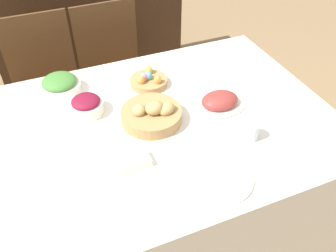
{
  "coord_description": "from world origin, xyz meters",
  "views": [
    {
      "loc": [
        -0.46,
        -1.14,
        1.77
      ],
      "look_at": [
        -0.02,
        -0.09,
        0.77
      ],
      "focal_mm": 38.0,
      "sensor_mm": 36.0,
      "label": 1
    }
  ],
  "objects": [
    {
      "name": "chair_far_center",
      "position": [
        -0.01,
        0.88,
        0.49
      ],
      "size": [
        0.43,
        0.43,
        0.89
      ],
      "rotation": [
        0.0,
        0.0,
        0.02
      ],
      "color": "brown",
      "rests_on": "ground"
    },
    {
      "name": "ham_platter",
      "position": [
        0.27,
        0.0,
        0.75
      ],
      "size": [
        0.28,
        0.19,
        0.07
      ],
      "color": "white",
      "rests_on": "dining_table"
    },
    {
      "name": "knife",
      "position": [
        0.21,
        -0.41,
        0.73
      ],
      "size": [
        0.02,
        0.19,
        0.0
      ],
      "rotation": [
        0.0,
        0.0,
        0.05
      ],
      "color": "silver",
      "rests_on": "dining_table"
    },
    {
      "name": "bread_basket",
      "position": [
        -0.06,
        0.02,
        0.76
      ],
      "size": [
        0.27,
        0.27,
        0.11
      ],
      "color": "#AD8451",
      "rests_on": "dining_table"
    },
    {
      "name": "butter_dish",
      "position": [
        -0.22,
        -0.21,
        0.74
      ],
      "size": [
        0.12,
        0.08,
        0.03
      ],
      "color": "white",
      "rests_on": "dining_table"
    },
    {
      "name": "spoon",
      "position": [
        0.24,
        -0.41,
        0.73
      ],
      "size": [
        0.02,
        0.19,
        0.0
      ],
      "rotation": [
        0.0,
        0.0,
        -0.05
      ],
      "color": "silver",
      "rests_on": "dining_table"
    },
    {
      "name": "green_salad_bowl",
      "position": [
        -0.4,
        0.4,
        0.77
      ],
      "size": [
        0.2,
        0.2,
        0.09
      ],
      "color": "white",
      "rests_on": "dining_table"
    },
    {
      "name": "sideboard",
      "position": [
        -0.03,
        1.59,
        0.46
      ],
      "size": [
        1.45,
        0.44,
        0.93
      ],
      "color": "#3D2616",
      "rests_on": "ground"
    },
    {
      "name": "egg_basket",
      "position": [
        0.02,
        0.29,
        0.75
      ],
      "size": [
        0.19,
        0.19,
        0.08
      ],
      "color": "#AD8451",
      "rests_on": "dining_table"
    },
    {
      "name": "beet_salad_bowl",
      "position": [
        -0.32,
        0.19,
        0.77
      ],
      "size": [
        0.15,
        0.15,
        0.09
      ],
      "color": "white",
      "rests_on": "dining_table"
    },
    {
      "name": "dining_table",
      "position": [
        0.0,
        0.0,
        0.36
      ],
      "size": [
        1.53,
        1.14,
        0.73
      ],
      "color": "white",
      "rests_on": "ground"
    },
    {
      "name": "dinner_plate",
      "position": [
        0.06,
        -0.41,
        0.73
      ],
      "size": [
        0.24,
        0.24,
        0.01
      ],
      "color": "white",
      "rests_on": "dining_table"
    },
    {
      "name": "chair_far_left",
      "position": [
        -0.45,
        0.88,
        0.49
      ],
      "size": [
        0.42,
        0.42,
        0.89
      ],
      "rotation": [
        0.0,
        0.0,
        -0.0
      ],
      "color": "brown",
      "rests_on": "ground"
    },
    {
      "name": "drinking_cup",
      "position": [
        0.29,
        -0.25,
        0.77
      ],
      "size": [
        0.07,
        0.07,
        0.08
      ],
      "color": "silver",
      "rests_on": "dining_table"
    },
    {
      "name": "ground_plane",
      "position": [
        0.0,
        0.0,
        0.0
      ],
      "size": [
        12.0,
        12.0,
        0.0
      ],
      "primitive_type": "plane",
      "color": "#937551"
    },
    {
      "name": "fork",
      "position": [
        -0.08,
        -0.41,
        0.73
      ],
      "size": [
        0.02,
        0.19,
        0.0
      ],
      "rotation": [
        0.0,
        0.0,
        0.05
      ],
      "color": "silver",
      "rests_on": "dining_table"
    }
  ]
}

